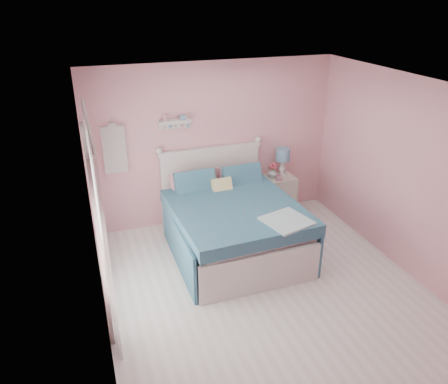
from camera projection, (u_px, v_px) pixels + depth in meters
floor at (268, 293)px, 5.60m from camera, size 4.50×4.50×0.00m
room_shell at (274, 180)px, 4.93m from camera, size 4.50×4.50×4.50m
bed at (232, 224)px, 6.39m from camera, size 1.80×2.23×1.27m
nightstand at (279, 195)px, 7.49m from camera, size 0.47×0.46×0.68m
table_lamp at (283, 156)px, 7.30m from camera, size 0.24×0.24×0.47m
vase at (273, 173)px, 7.30m from camera, size 0.20×0.20×0.16m
teacup at (279, 178)px, 7.20m from camera, size 0.13×0.13×0.09m
roses at (273, 166)px, 7.25m from camera, size 0.14×0.11×0.12m
wall_shelf at (175, 122)px, 6.56m from camera, size 0.50×0.15×0.25m
hanging_dress at (115, 150)px, 6.42m from camera, size 0.34×0.03×0.72m
french_door at (97, 231)px, 4.91m from camera, size 0.04×1.32×2.16m
curtain_near at (107, 257)px, 4.24m from camera, size 0.04×0.40×2.32m
curtain_far at (96, 195)px, 5.52m from camera, size 0.04×0.40×2.32m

